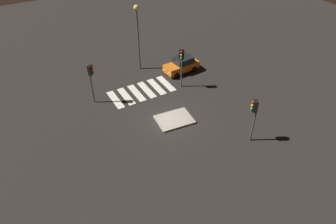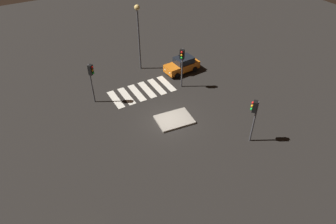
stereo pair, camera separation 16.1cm
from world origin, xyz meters
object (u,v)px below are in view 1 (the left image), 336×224
(traffic_island, at_px, (174,120))
(traffic_light_east, at_px, (91,75))
(traffic_light_south, at_px, (182,59))
(car_orange, at_px, (182,65))
(traffic_light_west, at_px, (254,111))
(street_lamp, at_px, (137,27))

(traffic_island, height_order, traffic_light_east, traffic_light_east)
(traffic_light_south, height_order, traffic_light_east, traffic_light_south)
(car_orange, relative_size, traffic_light_south, 0.93)
(car_orange, height_order, traffic_light_south, traffic_light_south)
(traffic_light_south, bearing_deg, car_orange, -169.69)
(traffic_light_west, xyz_separation_m, traffic_light_south, (0.67, -9.53, 0.23))
(traffic_light_west, bearing_deg, street_lamp, -29.71)
(traffic_island, bearing_deg, traffic_light_south, -128.08)
(traffic_island, xyz_separation_m, street_lamp, (-1.38, -9.87, 4.89))
(traffic_island, relative_size, traffic_light_south, 0.79)
(traffic_island, distance_m, traffic_light_west, 7.25)
(car_orange, bearing_deg, traffic_island, 49.45)
(traffic_light_west, bearing_deg, traffic_island, -2.16)
(traffic_light_east, height_order, street_lamp, street_lamp)
(traffic_light_west, relative_size, street_lamp, 0.55)
(traffic_light_south, distance_m, traffic_light_east, 8.77)
(traffic_island, bearing_deg, traffic_light_west, 127.48)
(car_orange, distance_m, traffic_light_south, 4.01)
(street_lamp, bearing_deg, traffic_island, 82.04)
(car_orange, xyz_separation_m, traffic_light_east, (10.32, 0.78, 2.28))
(traffic_light_south, bearing_deg, traffic_light_east, -58.52)
(traffic_island, relative_size, traffic_light_east, 0.83)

